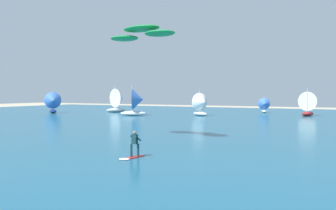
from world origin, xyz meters
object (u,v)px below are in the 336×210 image
(sailboat_mid_left, at_px, (202,104))
(sailboat_leading, at_px, (309,103))
(sailboat_far_left, at_px, (137,102))
(kite, at_px, (141,33))
(sailboat_far_right, at_px, (118,100))
(kitesurfer, at_px, (133,148))
(sailboat_center_horizon, at_px, (53,102))
(sailboat_near_shore, at_px, (264,105))

(sailboat_mid_left, distance_m, sailboat_leading, 19.08)
(sailboat_leading, bearing_deg, sailboat_far_left, -152.56)
(kite, distance_m, sailboat_mid_left, 34.35)
(sailboat_leading, bearing_deg, sailboat_mid_left, -151.10)
(sailboat_far_left, xyz_separation_m, sailboat_far_right, (-9.99, 8.34, 0.08))
(kitesurfer, bearing_deg, sailboat_center_horizon, 140.84)
(sailboat_center_horizon, xyz_separation_m, sailboat_far_left, (19.62, 0.70, 0.29))
(sailboat_center_horizon, height_order, sailboat_near_shore, sailboat_center_horizon)
(kite, bearing_deg, sailboat_far_right, 128.11)
(kite, xyz_separation_m, sailboat_mid_left, (-7.92, 32.70, -6.92))
(kitesurfer, distance_m, kite, 11.33)
(sailboat_near_shore, distance_m, sailboat_mid_left, 16.81)
(kite, xyz_separation_m, sailboat_far_left, (-18.37, 27.82, -6.53))
(kitesurfer, xyz_separation_m, sailboat_mid_left, (-11.48, 39.41, 1.49))
(sailboat_mid_left, bearing_deg, sailboat_near_shore, 63.10)
(kite, distance_m, sailboat_center_horizon, 47.18)
(sailboat_center_horizon, distance_m, sailboat_far_right, 13.21)
(sailboat_center_horizon, distance_m, sailboat_leading, 49.06)
(sailboat_center_horizon, height_order, sailboat_far_left, sailboat_far_left)
(sailboat_mid_left, bearing_deg, kite, -76.38)
(sailboat_leading, distance_m, sailboat_far_left, 30.59)
(sailboat_mid_left, height_order, sailboat_leading, sailboat_leading)
(sailboat_leading, bearing_deg, sailboat_far_right, -171.19)
(sailboat_mid_left, distance_m, sailboat_far_right, 20.74)
(sailboat_center_horizon, bearing_deg, kitesurfer, -39.16)
(sailboat_mid_left, xyz_separation_m, sailboat_leading, (16.70, 9.22, 0.11))
(kitesurfer, distance_m, sailboat_near_shore, 54.55)
(kitesurfer, bearing_deg, sailboat_far_right, 126.67)
(sailboat_near_shore, xyz_separation_m, sailboat_mid_left, (-7.60, -14.99, 0.51))
(sailboat_center_horizon, xyz_separation_m, sailboat_far_right, (9.63, 9.04, 0.38))
(sailboat_center_horizon, bearing_deg, sailboat_far_right, 43.17)
(sailboat_center_horizon, xyz_separation_m, sailboat_leading, (46.78, 14.79, 0.03))
(sailboat_center_horizon, bearing_deg, sailboat_leading, 17.55)
(sailboat_far_right, bearing_deg, sailboat_near_shore, 22.34)
(sailboat_near_shore, height_order, sailboat_mid_left, sailboat_mid_left)
(sailboat_center_horizon, relative_size, sailboat_far_right, 0.85)
(sailboat_mid_left, bearing_deg, kitesurfer, -73.76)
(sailboat_leading, relative_size, sailboat_far_left, 0.89)
(sailboat_center_horizon, distance_m, sailboat_mid_left, 30.59)
(sailboat_far_left, bearing_deg, sailboat_far_right, 140.15)
(sailboat_leading, distance_m, sailboat_far_right, 37.59)
(sailboat_near_shore, bearing_deg, kite, -89.62)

